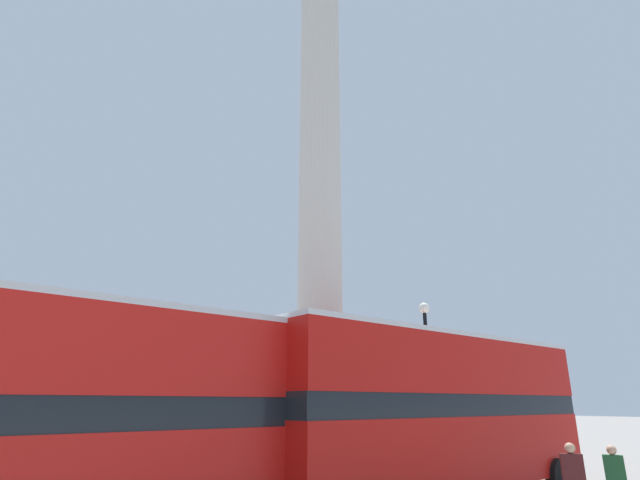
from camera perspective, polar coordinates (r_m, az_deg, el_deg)
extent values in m
cube|color=beige|center=(18.98, 0.00, -24.03)|extent=(4.55, 4.55, 1.17)
cube|color=beige|center=(18.89, 0.00, -20.49)|extent=(3.27, 3.27, 1.17)
cube|color=beige|center=(18.88, 0.00, -16.93)|extent=(2.00, 2.00, 1.17)
cylinder|color=beige|center=(21.65, 0.00, 11.15)|extent=(1.74, 1.74, 19.21)
cube|color=black|center=(9.85, -31.53, -16.55)|extent=(11.66, 3.51, 0.55)
cube|color=red|center=(9.89, -30.55, -10.71)|extent=(11.67, 3.56, 1.49)
cube|color=silver|center=(9.99, -29.82, -6.17)|extent=(11.67, 3.56, 0.12)
cube|color=#B7140F|center=(14.81, 13.36, -22.26)|extent=(11.13, 3.48, 1.71)
cube|color=black|center=(14.76, 13.03, -17.90)|extent=(11.13, 3.42, 0.55)
cube|color=#B7140F|center=(14.79, 12.74, -13.98)|extent=(11.13, 3.48, 1.48)
cube|color=silver|center=(14.87, 12.53, -10.91)|extent=(11.13, 3.48, 0.12)
cylinder|color=black|center=(18.73, 17.99, -23.57)|extent=(1.02, 0.38, 1.00)
cylinder|color=black|center=(17.45, 25.59, -23.21)|extent=(1.02, 0.38, 1.00)
cube|color=beige|center=(28.09, 13.85, -20.56)|extent=(3.99, 3.13, 2.23)
ellipsoid|color=brown|center=(28.08, 13.42, -15.02)|extent=(2.23, 1.39, 1.07)
cone|color=brown|center=(28.95, 14.47, -14.07)|extent=(1.11, 0.74, 1.13)
cylinder|color=brown|center=(28.15, 13.28, -13.03)|extent=(0.36, 0.36, 0.90)
sphere|color=brown|center=(28.20, 13.19, -11.83)|extent=(0.28, 0.28, 0.28)
cylinder|color=brown|center=(28.77, 13.84, -17.19)|extent=(0.20, 0.20, 1.07)
cylinder|color=brown|center=(28.46, 14.88, -17.11)|extent=(0.20, 0.20, 1.07)
cylinder|color=brown|center=(27.66, 12.27, -17.28)|extent=(0.20, 0.20, 1.07)
cylinder|color=brown|center=(27.33, 13.33, -17.21)|extent=(0.20, 0.20, 1.07)
cylinder|color=black|center=(19.16, 13.03, -24.72)|extent=(0.31, 0.31, 0.40)
cylinder|color=black|center=(19.02, 12.44, -16.73)|extent=(0.14, 0.14, 5.74)
sphere|color=white|center=(19.32, 11.82, -7.62)|extent=(0.40, 0.40, 0.40)
cube|color=#471919|center=(13.12, 26.94, -22.37)|extent=(0.42, 0.46, 0.65)
sphere|color=tan|center=(13.08, 26.65, -20.48)|extent=(0.22, 0.22, 0.22)
cube|color=#1E4C28|center=(14.17, 30.64, -21.65)|extent=(0.34, 0.45, 0.62)
sphere|color=tan|center=(14.14, 30.35, -20.00)|extent=(0.21, 0.21, 0.21)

